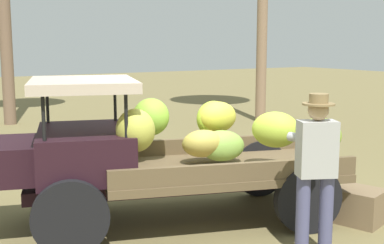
{
  "coord_description": "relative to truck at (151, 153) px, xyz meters",
  "views": [
    {
      "loc": [
        3.73,
        5.46,
        2.31
      ],
      "look_at": [
        0.38,
        -0.05,
        1.29
      ],
      "focal_mm": 47.98,
      "sensor_mm": 36.0,
      "label": 1
    }
  ],
  "objects": [
    {
      "name": "wooden_crate",
      "position": [
        -2.28,
        1.41,
        -0.7
      ],
      "size": [
        0.67,
        0.7,
        0.44
      ],
      "primitive_type": "cube",
      "rotation": [
        0.0,
        0.0,
        1.89
      ],
      "color": "#7B6346",
      "rests_on": "ground"
    },
    {
      "name": "farmer",
      "position": [
        -1.04,
        1.85,
        0.09
      ],
      "size": [
        0.57,
        0.53,
        1.77
      ],
      "rotation": [
        0.0,
        0.0,
        -2.01
      ],
      "color": "#4E5078",
      "rests_on": "ground"
    },
    {
      "name": "truck",
      "position": [
        0.0,
        0.0,
        0.0
      ],
      "size": [
        4.66,
        2.8,
        1.86
      ],
      "rotation": [
        0.0,
        0.0,
        -0.3
      ],
      "color": "black",
      "rests_on": "ground"
    },
    {
      "name": "ground_plane",
      "position": [
        -0.88,
        0.24,
        -0.92
      ],
      "size": [
        60.0,
        60.0,
        0.0
      ],
      "primitive_type": "plane",
      "color": "olive"
    }
  ]
}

